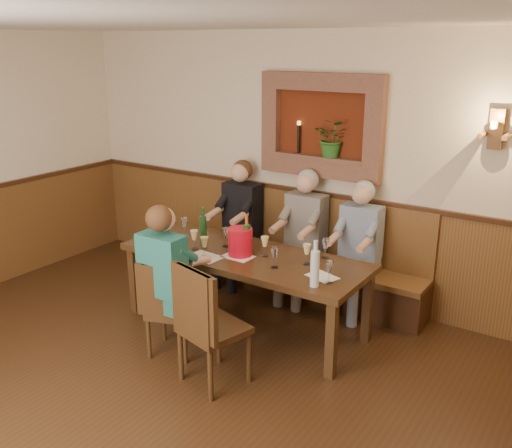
{
  "coord_description": "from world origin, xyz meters",
  "views": [
    {
      "loc": [
        2.9,
        -2.31,
        2.66
      ],
      "look_at": [
        0.1,
        1.9,
        1.05
      ],
      "focal_mm": 40.0,
      "sensor_mm": 36.0,
      "label": 1
    }
  ],
  "objects_px": {
    "dining_table": "(244,261)",
    "person_bench_mid": "(301,248)",
    "person_chair_front": "(171,293)",
    "person_bench_right": "(356,261)",
    "person_bench_left": "(238,234)",
    "water_bottle": "(315,268)",
    "chair_near_right": "(212,348)",
    "spittoon_bucket": "(240,242)",
    "bench": "(293,264)",
    "wine_bottle_green_b": "(203,229)",
    "chair_near_left": "(173,326)",
    "wine_bottle_green_a": "(247,239)"
  },
  "relations": [
    {
      "from": "person_chair_front",
      "to": "water_bottle",
      "type": "relative_size",
      "value": 3.53
    },
    {
      "from": "person_chair_front",
      "to": "spittoon_bucket",
      "type": "bearing_deg",
      "value": 72.55
    },
    {
      "from": "chair_near_right",
      "to": "wine_bottle_green_b",
      "type": "xyz_separation_m",
      "value": [
        -0.84,
        0.96,
        0.6
      ]
    },
    {
      "from": "chair_near_right",
      "to": "person_bench_mid",
      "type": "relative_size",
      "value": 0.74
    },
    {
      "from": "person_bench_left",
      "to": "wine_bottle_green_a",
      "type": "distance_m",
      "value": 1.17
    },
    {
      "from": "person_bench_mid",
      "to": "person_bench_right",
      "type": "bearing_deg",
      "value": 0.11
    },
    {
      "from": "dining_table",
      "to": "water_bottle",
      "type": "xyz_separation_m",
      "value": [
        0.91,
        -0.31,
        0.24
      ]
    },
    {
      "from": "bench",
      "to": "spittoon_bucket",
      "type": "height_order",
      "value": "bench"
    },
    {
      "from": "person_bench_right",
      "to": "person_bench_mid",
      "type": "bearing_deg",
      "value": -179.89
    },
    {
      "from": "dining_table",
      "to": "spittoon_bucket",
      "type": "height_order",
      "value": "spittoon_bucket"
    },
    {
      "from": "chair_near_left",
      "to": "person_bench_left",
      "type": "relative_size",
      "value": 0.62
    },
    {
      "from": "person_bench_mid",
      "to": "wine_bottle_green_a",
      "type": "bearing_deg",
      "value": -97.32
    },
    {
      "from": "water_bottle",
      "to": "wine_bottle_green_a",
      "type": "bearing_deg",
      "value": 162.04
    },
    {
      "from": "person_bench_left",
      "to": "person_chair_front",
      "type": "distance_m",
      "value": 1.67
    },
    {
      "from": "spittoon_bucket",
      "to": "person_bench_left",
      "type": "bearing_deg",
      "value": 126.63
    },
    {
      "from": "dining_table",
      "to": "chair_near_right",
      "type": "distance_m",
      "value": 1.08
    },
    {
      "from": "person_bench_left",
      "to": "water_bottle",
      "type": "distance_m",
      "value": 1.98
    },
    {
      "from": "person_chair_front",
      "to": "chair_near_left",
      "type": "bearing_deg",
      "value": -36.86
    },
    {
      "from": "chair_near_right",
      "to": "water_bottle",
      "type": "xyz_separation_m",
      "value": [
        0.57,
        0.65,
        0.61
      ]
    },
    {
      "from": "spittoon_bucket",
      "to": "person_bench_right",
      "type": "bearing_deg",
      "value": 48.31
    },
    {
      "from": "chair_near_left",
      "to": "wine_bottle_green_b",
      "type": "bearing_deg",
      "value": 88.82
    },
    {
      "from": "dining_table",
      "to": "person_bench_mid",
      "type": "relative_size",
      "value": 1.69
    },
    {
      "from": "bench",
      "to": "chair_near_right",
      "type": "height_order",
      "value": "bench"
    },
    {
      "from": "person_chair_front",
      "to": "person_bench_right",
      "type": "bearing_deg",
      "value": 57.73
    },
    {
      "from": "chair_near_right",
      "to": "person_bench_right",
      "type": "xyz_separation_m",
      "value": [
        0.44,
        1.8,
        0.26
      ]
    },
    {
      "from": "dining_table",
      "to": "wine_bottle_green_a",
      "type": "bearing_deg",
      "value": -28.27
    },
    {
      "from": "dining_table",
      "to": "spittoon_bucket",
      "type": "xyz_separation_m",
      "value": [
        -0.01,
        -0.05,
        0.21
      ]
    },
    {
      "from": "person_bench_left",
      "to": "wine_bottle_green_a",
      "type": "bearing_deg",
      "value": -50.25
    },
    {
      "from": "person_bench_left",
      "to": "person_bench_mid",
      "type": "distance_m",
      "value": 0.83
    },
    {
      "from": "bench",
      "to": "chair_near_left",
      "type": "bearing_deg",
      "value": -97.71
    },
    {
      "from": "wine_bottle_green_a",
      "to": "water_bottle",
      "type": "distance_m",
      "value": 0.91
    },
    {
      "from": "chair_near_left",
      "to": "person_bench_right",
      "type": "distance_m",
      "value": 1.94
    },
    {
      "from": "person_bench_mid",
      "to": "wine_bottle_green_b",
      "type": "xyz_separation_m",
      "value": [
        -0.65,
        -0.84,
        0.32
      ]
    },
    {
      "from": "person_bench_left",
      "to": "wine_bottle_green_a",
      "type": "relative_size",
      "value": 3.64
    },
    {
      "from": "dining_table",
      "to": "chair_near_left",
      "type": "height_order",
      "value": "chair_near_left"
    },
    {
      "from": "person_bench_right",
      "to": "person_bench_left",
      "type": "bearing_deg",
      "value": -179.94
    },
    {
      "from": "chair_near_right",
      "to": "person_chair_front",
      "type": "relative_size",
      "value": 0.75
    },
    {
      "from": "chair_near_left",
      "to": "spittoon_bucket",
      "type": "relative_size",
      "value": 3.36
    },
    {
      "from": "person_bench_left",
      "to": "wine_bottle_green_b",
      "type": "height_order",
      "value": "person_bench_left"
    },
    {
      "from": "chair_near_right",
      "to": "person_chair_front",
      "type": "bearing_deg",
      "value": 177.36
    },
    {
      "from": "chair_near_right",
      "to": "wine_bottle_green_a",
      "type": "distance_m",
      "value": 1.15
    },
    {
      "from": "chair_near_left",
      "to": "person_chair_front",
      "type": "bearing_deg",
      "value": 123.58
    },
    {
      "from": "chair_near_right",
      "to": "spittoon_bucket",
      "type": "height_order",
      "value": "chair_near_right"
    },
    {
      "from": "water_bottle",
      "to": "person_bench_mid",
      "type": "bearing_deg",
      "value": 123.54
    },
    {
      "from": "wine_bottle_green_a",
      "to": "wine_bottle_green_b",
      "type": "bearing_deg",
      "value": 177.34
    },
    {
      "from": "spittoon_bucket",
      "to": "wine_bottle_green_b",
      "type": "xyz_separation_m",
      "value": [
        -0.48,
        0.05,
        0.02
      ]
    },
    {
      "from": "wine_bottle_green_a",
      "to": "wine_bottle_green_b",
      "type": "height_order",
      "value": "wine_bottle_green_a"
    },
    {
      "from": "dining_table",
      "to": "bench",
      "type": "relative_size",
      "value": 0.8
    },
    {
      "from": "bench",
      "to": "person_bench_left",
      "type": "xyz_separation_m",
      "value": [
        -0.67,
        -0.11,
        0.26
      ]
    },
    {
      "from": "bench",
      "to": "person_bench_right",
      "type": "xyz_separation_m",
      "value": [
        0.78,
        -0.1,
        0.24
      ]
    }
  ]
}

